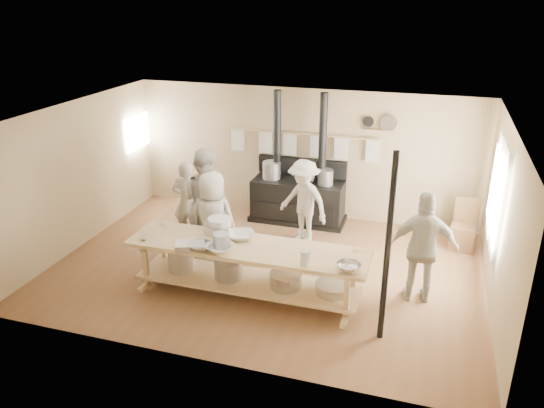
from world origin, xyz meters
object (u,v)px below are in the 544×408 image
object	(u,v)px
cook_left	(206,201)
cook_right	(423,248)
prep_table	(247,265)
roasting_pan	(190,246)
cook_far_left	(187,202)
cook_center	(213,220)
cook_by_window	(304,202)
stove	(298,196)
chair	(463,234)

from	to	relation	value
cook_left	cook_right	distance (m)	3.74
prep_table	roasting_pan	size ratio (longest dim) A/B	8.80
cook_far_left	cook_center	xyz separation A→B (m)	(0.84, -0.77, 0.07)
cook_center	roasting_pan	world-z (taller)	cook_center
prep_table	cook_by_window	distance (m)	2.15
cook_far_left	cook_center	size ratio (longest dim) A/B	0.92
cook_left	roasting_pan	xyz separation A→B (m)	(0.45, -1.60, -0.05)
cook_left	cook_by_window	world-z (taller)	cook_left
prep_table	cook_left	bearing A→B (deg)	133.32
stove	prep_table	distance (m)	3.02
stove	cook_left	bearing A→B (deg)	-124.44
cook_center	chair	bearing A→B (deg)	-154.14
cook_by_window	cook_left	bearing A→B (deg)	-127.32
prep_table	cook_left	distance (m)	1.79
stove	cook_far_left	size ratio (longest dim) A/B	1.69
stove	cook_center	bearing A→B (deg)	-110.46
cook_right	cook_left	bearing A→B (deg)	-15.79
stove	chair	size ratio (longest dim) A/B	2.85
cook_left	cook_center	distance (m)	0.64
cook_far_left	cook_right	xyz separation A→B (m)	(4.18, -0.84, 0.09)
cook_far_left	cook_by_window	world-z (taller)	cook_by_window
cook_far_left	cook_center	distance (m)	1.14
cook_far_left	cook_by_window	size ratio (longest dim) A/B	0.98
prep_table	chair	size ratio (longest dim) A/B	3.95
chair	cook_by_window	bearing A→B (deg)	-161.39
prep_table	cook_far_left	size ratio (longest dim) A/B	2.34
prep_table	roasting_pan	world-z (taller)	roasting_pan
prep_table	cook_far_left	distance (m)	2.28
cook_left	cook_by_window	xyz separation A→B (m)	(1.54, 0.84, -0.16)
cook_center	chair	xyz separation A→B (m)	(4.01, 1.94, -0.57)
stove	cook_right	xyz separation A→B (m)	(2.49, -2.35, 0.34)
chair	roasting_pan	world-z (taller)	roasting_pan
cook_left	cook_far_left	bearing A→B (deg)	-4.17
prep_table	cook_right	bearing A→B (deg)	15.06
stove	roasting_pan	bearing A→B (deg)	-102.59
cook_left	roasting_pan	distance (m)	1.66
prep_table	roasting_pan	distance (m)	0.90
chair	roasting_pan	size ratio (longest dim) A/B	2.23
cook_far_left	prep_table	bearing A→B (deg)	129.34
stove	cook_center	size ratio (longest dim) A/B	1.56
stove	cook_center	xyz separation A→B (m)	(-0.85, -2.28, 0.31)
roasting_pan	prep_table	bearing A→B (deg)	23.88
stove	cook_right	distance (m)	3.44
cook_center	cook_right	world-z (taller)	cook_right
cook_left	chair	distance (m)	4.63
stove	roasting_pan	world-z (taller)	stove
prep_table	cook_right	world-z (taller)	cook_right
cook_far_left	chair	size ratio (longest dim) A/B	1.69
prep_table	chair	distance (m)	4.15
cook_far_left	cook_left	xyz separation A→B (m)	(0.49, -0.24, 0.17)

